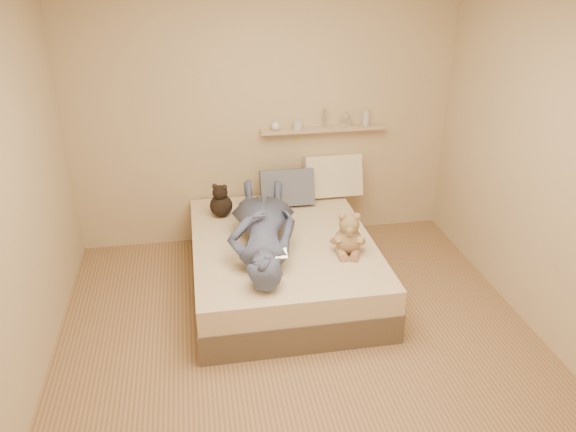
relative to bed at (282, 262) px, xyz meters
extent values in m
plane|color=#95764D|center=(0.00, -0.93, -0.22)|extent=(3.80, 3.80, 0.00)
plane|color=tan|center=(0.00, 0.97, 1.08)|extent=(3.60, 0.00, 3.60)
plane|color=tan|center=(0.00, -2.83, 1.08)|extent=(3.60, 0.00, 3.60)
plane|color=tan|center=(-1.80, -0.93, 1.08)|extent=(0.00, 3.80, 3.80)
plane|color=tan|center=(1.80, -0.93, 1.08)|extent=(0.00, 3.80, 3.80)
cube|color=brown|center=(0.00, 0.00, -0.10)|extent=(1.50, 1.90, 0.25)
cube|color=beige|center=(0.00, 0.00, 0.13)|extent=(1.48, 1.88, 0.20)
cube|color=#B3B6BA|center=(-0.15, -0.53, 0.39)|extent=(0.19, 0.08, 0.06)
cube|color=black|center=(-0.15, -0.54, 0.41)|extent=(0.10, 0.04, 0.03)
sphere|color=#A07C57|center=(0.48, -0.30, 0.33)|extent=(0.22, 0.22, 0.22)
sphere|color=#947651|center=(0.48, -0.32, 0.48)|extent=(0.16, 0.16, 0.16)
sphere|color=#A6825B|center=(0.42, -0.31, 0.55)|extent=(0.06, 0.06, 0.06)
sphere|color=tan|center=(0.53, -0.33, 0.55)|extent=(0.06, 0.06, 0.06)
sphere|color=olive|center=(0.46, -0.39, 0.47)|extent=(0.07, 0.07, 0.07)
cylinder|color=#A78359|center=(0.38, -0.31, 0.35)|extent=(0.07, 0.15, 0.12)
cylinder|color=#A38857|center=(0.57, -0.35, 0.35)|extent=(0.12, 0.15, 0.12)
cylinder|color=#A9795A|center=(0.41, -0.39, 0.26)|extent=(0.07, 0.14, 0.07)
cylinder|color=#9F6D55|center=(0.51, -0.41, 0.26)|extent=(0.12, 0.16, 0.07)
cylinder|color=#BAB09F|center=(0.48, -0.32, 0.41)|extent=(0.13, 0.13, 0.02)
sphere|color=black|center=(-0.47, 0.54, 0.33)|extent=(0.21, 0.21, 0.21)
sphere|color=black|center=(-0.47, 0.53, 0.46)|extent=(0.14, 0.14, 0.14)
sphere|color=black|center=(-0.52, 0.55, 0.52)|extent=(0.05, 0.05, 0.05)
sphere|color=black|center=(-0.43, 0.51, 0.52)|extent=(0.05, 0.05, 0.05)
cube|color=beige|center=(0.64, 0.83, 0.43)|extent=(0.55, 0.28, 0.43)
cube|color=slate|center=(0.16, 0.69, 0.40)|extent=(0.50, 0.25, 0.37)
imported|color=#485471|center=(-0.18, -0.09, 0.41)|extent=(0.73, 1.56, 0.36)
cube|color=tan|center=(0.55, 0.91, 0.88)|extent=(1.20, 0.12, 0.03)
imported|color=silver|center=(0.09, 0.91, 0.95)|extent=(0.12, 0.12, 0.11)
cylinder|color=silver|center=(0.30, 0.91, 0.93)|extent=(0.08, 0.08, 0.07)
cylinder|color=silver|center=(0.56, 0.91, 0.98)|extent=(0.03, 0.03, 0.18)
imported|color=white|center=(0.77, 0.91, 0.96)|extent=(0.09, 0.09, 0.15)
imported|color=silver|center=(0.96, 0.91, 0.98)|extent=(0.08, 0.08, 0.18)
camera|label=1|loc=(-0.67, -4.09, 2.45)|focal=35.00mm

